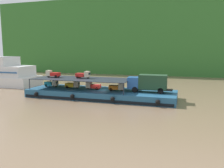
% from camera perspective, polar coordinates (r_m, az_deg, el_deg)
% --- Properties ---
extents(ground_plane, '(400.00, 400.00, 0.00)m').
position_cam_1_polar(ground_plane, '(43.09, -2.89, -3.42)').
color(ground_plane, '#7F664C').
extents(hillside_far_bank, '(120.91, 33.63, 28.91)m').
position_cam_1_polar(hillside_far_bank, '(98.31, 9.02, 12.62)').
color(hillside_far_bank, '#33702D').
rests_on(hillside_far_bank, ground).
extents(cargo_barge, '(27.78, 8.64, 1.50)m').
position_cam_1_polar(cargo_barge, '(42.91, -2.91, -2.45)').
color(cargo_barge, '#23567A').
rests_on(cargo_barge, ground).
extents(covered_lorry, '(7.87, 2.34, 3.10)m').
position_cam_1_polar(covered_lorry, '(40.66, 9.09, 0.34)').
color(covered_lorry, '#285BA3').
rests_on(covered_lorry, cargo_barge).
extents(cargo_rack, '(18.58, 7.24, 2.00)m').
position_cam_1_polar(cargo_rack, '(43.98, -7.57, 1.29)').
color(cargo_rack, '#232833').
rests_on(cargo_rack, cargo_barge).
extents(mini_truck_lower_stern, '(2.79, 1.29, 1.38)m').
position_cam_1_polar(mini_truck_lower_stern, '(47.90, -14.85, 0.16)').
color(mini_truck_lower_stern, teal).
rests_on(mini_truck_lower_stern, cargo_barge).
extents(mini_truck_lower_aft, '(2.78, 1.28, 1.38)m').
position_cam_1_polar(mini_truck_lower_aft, '(45.28, -9.79, -0.15)').
color(mini_truck_lower_aft, gold).
rests_on(mini_truck_lower_aft, cargo_barge).
extents(mini_truck_lower_mid, '(2.74, 1.20, 1.38)m').
position_cam_1_polar(mini_truck_lower_mid, '(43.22, -4.76, -0.45)').
color(mini_truck_lower_mid, red).
rests_on(mini_truck_lower_mid, cargo_barge).
extents(mini_truck_lower_fore, '(2.78, 1.27, 1.38)m').
position_cam_1_polar(mini_truck_lower_fore, '(41.63, 1.21, -0.76)').
color(mini_truck_lower_fore, orange).
rests_on(mini_truck_lower_fore, cargo_barge).
extents(mini_truck_upper_stern, '(2.78, 1.27, 1.38)m').
position_cam_1_polar(mini_truck_upper_stern, '(46.88, -14.60, 2.46)').
color(mini_truck_upper_stern, red).
rests_on(mini_truck_upper_stern, cargo_rack).
extents(mini_truck_upper_mid, '(2.75, 1.22, 1.38)m').
position_cam_1_polar(mini_truck_upper_mid, '(44.23, -7.21, 2.32)').
color(mini_truck_upper_mid, red).
rests_on(mini_truck_upper_mid, cargo_rack).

